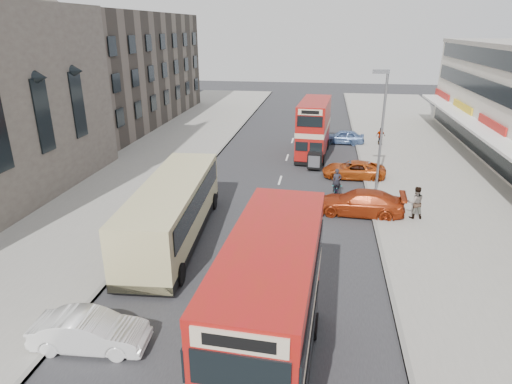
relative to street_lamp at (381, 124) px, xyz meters
The scene contains 17 objects.
road_surface 8.33m from the street_lamp, 162.95° to the left, with size 12.00×90.00×0.01m, color #28282B.
pavement_right 7.50m from the street_lamp, 20.06° to the left, with size 12.00×90.00×0.15m, color gray.
pavement_left 19.22m from the street_lamp, behind, with size 12.00×90.00×0.15m, color gray.
kerb_left 13.62m from the street_lamp, behind, with size 0.20×90.00×0.16m, color gray.
kerb_right 5.13m from the street_lamp, 101.90° to the left, with size 0.20×90.00×0.16m, color gray.
brick_terrace 34.86m from the street_lamp, 144.96° to the left, with size 14.00×28.00×12.00m, color #66594C.
street_lamp is the anchor object (origin of this frame).
bus_main 18.20m from the street_lamp, 105.55° to the right, with size 2.83×9.03×4.92m.
bus_second 10.21m from the street_lamp, 116.19° to the left, with size 2.80×8.48×4.60m.
coach 14.13m from the street_lamp, 143.28° to the right, with size 3.58×11.24×2.93m.
car_left_front 20.53m from the street_lamp, 123.95° to the right, with size 1.40×4.01×1.32m, color white.
car_right_a 5.42m from the street_lamp, 109.55° to the right, with size 2.10×5.17×1.50m, color #9C2E0F.
car_right_b 5.47m from the street_lamp, 109.89° to the left, with size 2.11×4.58×1.27m, color #B74612.
car_right_c 14.21m from the street_lamp, 96.99° to the left, with size 1.59×3.95×1.35m, color #5372A6.
pedestrian_near 5.58m from the street_lamp, 63.65° to the right, with size 0.72×0.49×1.94m, color gray.
pedestrian_far 13.85m from the street_lamp, 82.48° to the left, with size 0.95×0.40×1.62m, color gray.
cyclist 4.93m from the street_lamp, 162.02° to the right, with size 0.75×1.96×1.95m.
Camera 1 is at (2.89, -10.03, 10.57)m, focal length 30.55 mm.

